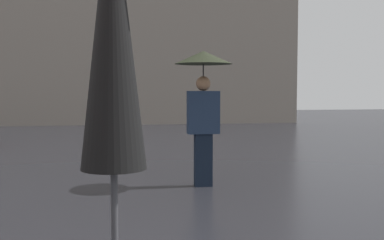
{
  "coord_description": "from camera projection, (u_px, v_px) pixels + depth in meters",
  "views": [
    {
      "loc": [
        1.0,
        -2.76,
        1.43
      ],
      "look_at": [
        2.15,
        3.9,
        1.0
      ],
      "focal_mm": 43.37,
      "sensor_mm": 36.0,
      "label": 1
    }
  ],
  "objects": [
    {
      "name": "folded_patio_umbrella_near",
      "position": [
        113.0,
        44.0,
        2.27
      ],
      "size": [
        0.42,
        0.42,
        2.48
      ],
      "color": "black",
      "rests_on": "ground"
    },
    {
      "name": "pedestrian_with_umbrella",
      "position": [
        203.0,
        86.0,
        6.86
      ],
      "size": [
        0.86,
        0.86,
        2.02
      ],
      "rotation": [
        0.0,
        0.0,
        2.49
      ],
      "color": "black",
      "rests_on": "ground"
    }
  ]
}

